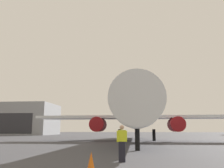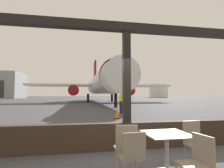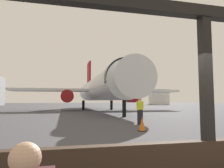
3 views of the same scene
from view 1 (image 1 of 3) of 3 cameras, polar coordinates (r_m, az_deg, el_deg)
The scene contains 5 objects.
ground_plane at distance 42.57m, azimuth 2.27°, elevation -13.24°, with size 220.00×220.00×0.00m, color #424247.
airplane at distance 31.11m, azimuth 6.03°, elevation -7.50°, with size 27.22×34.14×10.42m.
ground_crew_worker at distance 11.54m, azimuth 2.48°, elevation -14.25°, with size 0.49×0.35×1.74m.
traffic_cone at distance 8.93m, azimuth -5.19°, elevation -18.70°, with size 0.36×0.36×0.73m.
distant_hangar at distance 77.83m, azimuth -21.79°, elevation -8.11°, with size 21.23×14.71×9.32m.
Camera 1 is at (2.68, -2.45, 1.52)m, focal length 37.07 mm.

